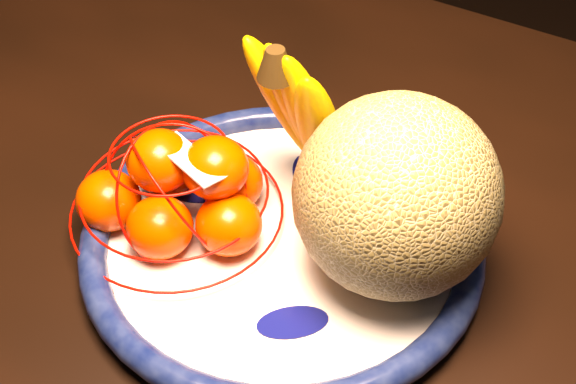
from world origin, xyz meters
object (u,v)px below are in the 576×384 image
Objects in this scene: dining_table at (326,253)px; mandarin_bag at (180,191)px; fruit_bowl at (282,240)px; cantaloupe at (396,196)px; banana_bunch at (306,109)px.

dining_table is 5.97× the size of mandarin_bag.
dining_table is at bearing 87.73° from fruit_bowl.
cantaloupe is at bearing -30.58° from dining_table.
fruit_bowl is at bearing 19.48° from mandarin_bag.
cantaloupe is 0.13m from banana_bunch.
mandarin_bag reaches higher than fruit_bowl.
banana_bunch is 0.80× the size of mandarin_bag.
fruit_bowl is at bearing -162.81° from cantaloupe.
banana_bunch is (-0.12, 0.04, 0.01)m from cantaloupe.
mandarin_bag is (-0.07, -0.11, -0.06)m from banana_bunch.
dining_table is 0.21m from cantaloupe.
dining_table is 8.15× the size of cantaloupe.
cantaloupe reaches higher than dining_table.
cantaloupe reaches higher than mandarin_bag.
fruit_bowl is 0.14m from cantaloupe.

